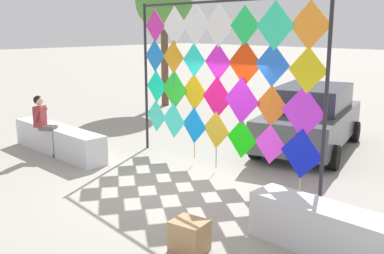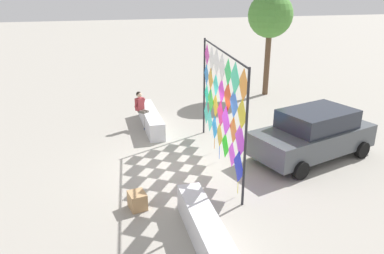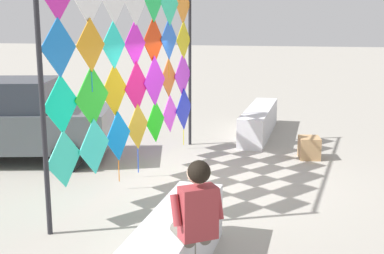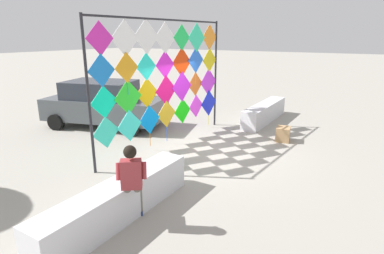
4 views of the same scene
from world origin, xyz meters
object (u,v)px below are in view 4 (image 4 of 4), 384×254
seated_vendor (132,177)px  cardboard_box_large (283,134)px  parked_car (104,103)px  kite_display_rack (167,74)px

seated_vendor → cardboard_box_large: (6.13, -0.98, -0.69)m
seated_vendor → parked_car: size_ratio=0.33×
cardboard_box_large → kite_display_rack: bearing=125.1°
parked_car → seated_vendor: bearing=-129.7°
seated_vendor → cardboard_box_large: bearing=-9.1°
kite_display_rack → parked_car: 3.54m
kite_display_rack → seated_vendor: bearing=-152.4°
kite_display_rack → parked_car: size_ratio=1.17×
kite_display_rack → seated_vendor: 4.66m
parked_car → kite_display_rack: bearing=-97.6°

